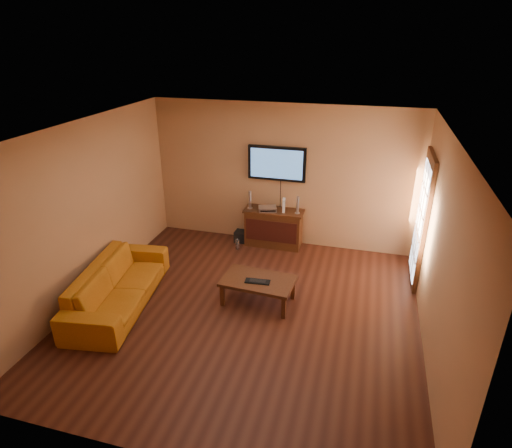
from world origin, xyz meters
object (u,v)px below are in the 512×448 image
at_px(game_console, 284,205).
at_px(keyboard, 258,281).
at_px(sofa, 117,279).
at_px(media_console, 273,228).
at_px(television, 277,164).
at_px(coffee_table, 258,282).
at_px(speaker_right, 298,206).
at_px(speaker_left, 250,200).
at_px(av_receiver, 268,209).
at_px(subwoofer, 241,236).
at_px(bottle, 237,244).

xyz_separation_m(game_console, keyboard, (0.03, -2.01, -0.45)).
bearing_deg(sofa, media_console, -43.89).
xyz_separation_m(television, coffee_table, (0.22, -2.13, -1.25)).
relative_size(television, game_console, 4.44).
relative_size(coffee_table, speaker_right, 3.37).
bearing_deg(coffee_table, keyboard, -83.70).
height_order(media_console, speaker_right, speaker_right).
bearing_deg(speaker_right, media_console, 175.98).
bearing_deg(speaker_left, media_console, 3.47).
bearing_deg(television, speaker_left, -155.98).
xyz_separation_m(sofa, game_console, (2.02, 2.54, 0.43)).
height_order(coffee_table, sofa, sofa).
bearing_deg(television, coffee_table, -84.18).
distance_m(coffee_table, av_receiver, 1.97).
relative_size(av_receiver, subwoofer, 1.50).
distance_m(sofa, speaker_left, 2.90).
xyz_separation_m(speaker_left, speaker_right, (0.92, -0.00, -0.01)).
bearing_deg(subwoofer, media_console, 2.96).
xyz_separation_m(media_console, bottle, (-0.62, -0.35, -0.27)).
xyz_separation_m(coffee_table, speaker_right, (0.24, 1.92, 0.54)).
height_order(coffee_table, speaker_right, speaker_right).
bearing_deg(keyboard, av_receiver, 99.64).
height_order(game_console, bottle, game_console).
xyz_separation_m(sofa, subwoofer, (1.16, 2.53, -0.32)).
distance_m(media_console, coffee_table, 1.96).
distance_m(speaker_right, bottle, 1.38).
bearing_deg(speaker_right, subwoofer, 179.19).
distance_m(av_receiver, bottle, 0.90).
distance_m(television, bottle, 1.71).
bearing_deg(speaker_left, bottle, -116.50).
xyz_separation_m(speaker_right, bottle, (-1.08, -0.32, -0.79)).
xyz_separation_m(sofa, av_receiver, (1.71, 2.49, 0.34)).
xyz_separation_m(sofa, speaker_right, (2.28, 2.51, 0.46)).
bearing_deg(speaker_right, keyboard, -96.68).
xyz_separation_m(bottle, keyboard, (0.85, -1.67, 0.31)).
xyz_separation_m(speaker_right, keyboard, (-0.23, -1.99, -0.48)).
distance_m(speaker_left, av_receiver, 0.37).
relative_size(media_console, coffee_table, 1.00).
xyz_separation_m(speaker_right, game_console, (-0.27, 0.03, -0.03)).
distance_m(media_console, keyboard, 2.03).
xyz_separation_m(media_console, speaker_left, (-0.46, -0.03, 0.53)).
xyz_separation_m(speaker_left, av_receiver, (0.35, -0.02, -0.12)).
distance_m(speaker_right, keyboard, 2.06).
bearing_deg(speaker_right, television, 155.36).
xyz_separation_m(av_receiver, keyboard, (0.33, -1.97, -0.36)).
height_order(speaker_left, keyboard, speaker_left).
relative_size(sofa, keyboard, 5.77).
height_order(subwoofer, keyboard, keyboard).
distance_m(game_console, bottle, 1.17).
xyz_separation_m(coffee_table, speaker_left, (-0.68, 1.92, 0.55)).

